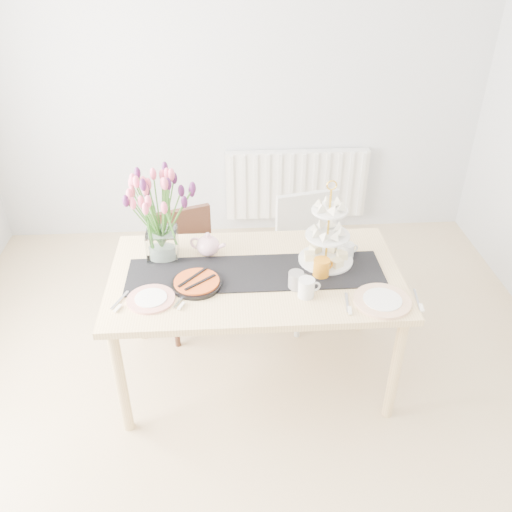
{
  "coord_description": "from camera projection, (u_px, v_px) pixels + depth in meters",
  "views": [
    {
      "loc": [
        -0.11,
        -1.98,
        2.45
      ],
      "look_at": [
        0.04,
        0.4,
        0.9
      ],
      "focal_mm": 38.0,
      "sensor_mm": 36.0,
      "label": 1
    }
  ],
  "objects": [
    {
      "name": "room_shell",
      "position": [
        252.0,
        228.0,
        2.29
      ],
      "size": [
        4.5,
        4.5,
        4.5
      ],
      "color": "tan",
      "rests_on": "ground"
    },
    {
      "name": "radiator",
      "position": [
        296.0,
        184.0,
        4.61
      ],
      "size": [
        1.2,
        0.08,
        0.6
      ],
      "primitive_type": "cube",
      "color": "white",
      "rests_on": "room_shell"
    },
    {
      "name": "dining_table",
      "position": [
        255.0,
        285.0,
        3.01
      ],
      "size": [
        1.6,
        0.9,
        0.75
      ],
      "color": "tan",
      "rests_on": "ground"
    },
    {
      "name": "chair_brown",
      "position": [
        188.0,
        262.0,
        3.59
      ],
      "size": [
        0.51,
        0.51,
        0.8
      ],
      "rotation": [
        0.0,
        0.0,
        0.34
      ],
      "color": "#391D14",
      "rests_on": "ground"
    },
    {
      "name": "chair_white",
      "position": [
        311.0,
        249.0,
        3.64
      ],
      "size": [
        0.51,
        0.51,
        0.87
      ],
      "rotation": [
        0.0,
        0.0,
        0.23
      ],
      "color": "silver",
      "rests_on": "ground"
    },
    {
      "name": "table_runner",
      "position": [
        255.0,
        273.0,
        2.97
      ],
      "size": [
        1.4,
        0.35,
        0.01
      ],
      "primitive_type": "cube",
      "color": "black",
      "rests_on": "dining_table"
    },
    {
      "name": "tulip_vase",
      "position": [
        158.0,
        204.0,
        2.93
      ],
      "size": [
        0.62,
        0.62,
        0.53
      ],
      "rotation": [
        0.0,
        0.0,
        0.03
      ],
      "color": "silver",
      "rests_on": "dining_table"
    },
    {
      "name": "cake_stand",
      "position": [
        327.0,
        242.0,
        3.0
      ],
      "size": [
        0.31,
        0.31,
        0.45
      ],
      "rotation": [
        0.0,
        0.0,
        -0.11
      ],
      "color": "gold",
      "rests_on": "dining_table"
    },
    {
      "name": "teapot",
      "position": [
        208.0,
        246.0,
        3.09
      ],
      "size": [
        0.26,
        0.24,
        0.14
      ],
      "primitive_type": null,
      "rotation": [
        0.0,
        0.0,
        -0.41
      ],
      "color": "white",
      "rests_on": "dining_table"
    },
    {
      "name": "cream_jug",
      "position": [
        347.0,
        250.0,
        3.09
      ],
      "size": [
        0.1,
        0.1,
        0.08
      ],
      "primitive_type": "cylinder",
      "rotation": [
        0.0,
        0.0,
        0.25
      ],
      "color": "silver",
      "rests_on": "dining_table"
    },
    {
      "name": "tart_tin",
      "position": [
        197.0,
        283.0,
        2.87
      ],
      "size": [
        0.27,
        0.27,
        0.03
      ],
      "rotation": [
        0.0,
        0.0,
        0.42
      ],
      "color": "black",
      "rests_on": "dining_table"
    },
    {
      "name": "mug_grey",
      "position": [
        296.0,
        280.0,
        2.83
      ],
      "size": [
        0.1,
        0.1,
        0.1
      ],
      "primitive_type": "cylinder",
      "rotation": [
        0.0,
        0.0,
        0.33
      ],
      "color": "gray",
      "rests_on": "dining_table"
    },
    {
      "name": "mug_white",
      "position": [
        306.0,
        288.0,
        2.77
      ],
      "size": [
        0.1,
        0.1,
        0.1
      ],
      "primitive_type": "cylinder",
      "rotation": [
        0.0,
        0.0,
        0.16
      ],
      "color": "silver",
      "rests_on": "dining_table"
    },
    {
      "name": "mug_orange",
      "position": [
        321.0,
        268.0,
        2.92
      ],
      "size": [
        0.12,
        0.12,
        0.11
      ],
      "primitive_type": "cylinder",
      "rotation": [
        0.0,
        0.0,
        0.49
      ],
      "color": "orange",
      "rests_on": "dining_table"
    },
    {
      "name": "plate_left",
      "position": [
        151.0,
        299.0,
        2.77
      ],
      "size": [
        0.32,
        0.32,
        0.01
      ],
      "primitive_type": "cylinder",
      "rotation": [
        0.0,
        0.0,
        -0.4
      ],
      "color": "silver",
      "rests_on": "dining_table"
    },
    {
      "name": "plate_right",
      "position": [
        382.0,
        301.0,
        2.75
      ],
      "size": [
        0.33,
        0.33,
        0.02
      ],
      "primitive_type": "cylinder",
      "rotation": [
        0.0,
        0.0,
        -0.13
      ],
      "color": "white",
      "rests_on": "dining_table"
    }
  ]
}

